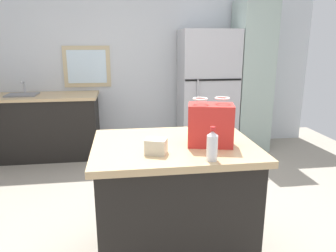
{
  "coord_description": "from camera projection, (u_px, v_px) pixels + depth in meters",
  "views": [
    {
      "loc": [
        -0.39,
        -2.4,
        1.61
      ],
      "look_at": [
        -0.04,
        0.04,
        0.96
      ],
      "focal_mm": 34.01,
      "sensor_mm": 36.0,
      "label": 1
    }
  ],
  "objects": [
    {
      "name": "ground",
      "position": [
        173.0,
        233.0,
        2.76
      ],
      "size": [
        6.24,
        6.24,
        0.0
      ],
      "primitive_type": "plane",
      "color": "#9E9384"
    },
    {
      "name": "back_wall",
      "position": [
        147.0,
        65.0,
        4.88
      ],
      "size": [
        5.2,
        0.13,
        2.51
      ],
      "color": "silver",
      "rests_on": "ground"
    },
    {
      "name": "kitchen_island",
      "position": [
        174.0,
        200.0,
        2.39
      ],
      "size": [
        1.15,
        0.89,
        0.91
      ],
      "color": "black",
      "rests_on": "ground"
    },
    {
      "name": "refrigerator",
      "position": [
        207.0,
        92.0,
        4.71
      ],
      "size": [
        0.81,
        0.67,
        1.78
      ],
      "color": "#B7B7BC",
      "rests_on": "ground"
    },
    {
      "name": "tall_cabinet",
      "position": [
        251.0,
        77.0,
        4.75
      ],
      "size": [
        0.49,
        0.6,
        2.19
      ],
      "color": "#9EB2A8",
      "rests_on": "ground"
    },
    {
      "name": "sink_counter",
      "position": [
        43.0,
        126.0,
        4.5
      ],
      "size": [
        1.56,
        0.67,
        1.08
      ],
      "color": "black",
      "rests_on": "ground"
    },
    {
      "name": "shopping_bag",
      "position": [
        210.0,
        125.0,
        2.21
      ],
      "size": [
        0.34,
        0.26,
        0.34
      ],
      "color": "red",
      "rests_on": "kitchen_island"
    },
    {
      "name": "small_box",
      "position": [
        156.0,
        147.0,
        2.05
      ],
      "size": [
        0.16,
        0.14,
        0.1
      ],
      "primitive_type": "cube",
      "rotation": [
        0.0,
        0.0,
        -0.35
      ],
      "color": "beige",
      "rests_on": "kitchen_island"
    },
    {
      "name": "bottle",
      "position": [
        212.0,
        146.0,
        1.93
      ],
      "size": [
        0.07,
        0.07,
        0.21
      ],
      "color": "white",
      "rests_on": "kitchen_island"
    }
  ]
}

